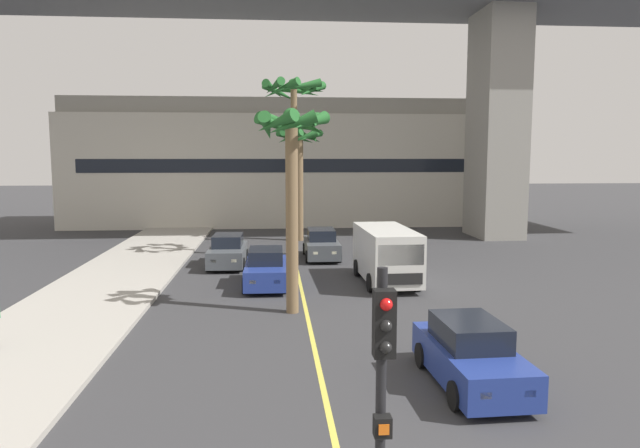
{
  "coord_description": "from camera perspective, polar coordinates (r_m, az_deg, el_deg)",
  "views": [
    {
      "loc": [
        -1.15,
        0.13,
        5.44
      ],
      "look_at": [
        0.0,
        14.0,
        3.79
      ],
      "focal_mm": 32.42,
      "sensor_mm": 36.0,
      "label": 1
    }
  ],
  "objects": [
    {
      "name": "traffic_light_median_near",
      "position": [
        6.85,
        6.14,
        -16.69
      ],
      "size": [
        0.24,
        0.37,
        4.2
      ],
      "color": "black",
      "rests_on": "ground"
    },
    {
      "name": "lane_stripe_center",
      "position": [
        24.5,
        -1.94,
        -6.06
      ],
      "size": [
        0.14,
        56.0,
        0.01
      ],
      "primitive_type": "cube",
      "color": "#DBCC4C",
      "rests_on": "ground"
    },
    {
      "name": "bridge_overpass",
      "position": [
        39.07,
        -0.59,
        21.2
      ],
      "size": [
        66.2,
        8.0,
        19.02
      ],
      "color": "slate",
      "rests_on": "ground"
    },
    {
      "name": "car_queue_fourth",
      "position": [
        24.32,
        -5.35,
        -4.46
      ],
      "size": [
        1.87,
        4.12,
        1.56
      ],
      "color": "navy",
      "rests_on": "ground"
    },
    {
      "name": "palm_tree_mid_median",
      "position": [
        36.9,
        -2.0,
        6.96
      ],
      "size": [
        3.05,
        3.07,
        7.18
      ],
      "color": "brown",
      "rests_on": "ground"
    },
    {
      "name": "pier_building_backdrop",
      "position": [
        47.07,
        -3.35,
        5.98
      ],
      "size": [
        33.92,
        8.04,
        9.75
      ],
      "color": "beige",
      "rests_on": "ground"
    },
    {
      "name": "delivery_van",
      "position": [
        24.82,
        6.54,
        -2.91
      ],
      "size": [
        2.26,
        5.3,
        2.36
      ],
      "color": "silver",
      "rests_on": "ground"
    },
    {
      "name": "sidewalk_left",
      "position": [
        18.1,
        -27.29,
        -11.25
      ],
      "size": [
        4.8,
        80.0,
        0.15
      ],
      "primitive_type": "cube",
      "color": "#ADA89E",
      "rests_on": "ground"
    },
    {
      "name": "car_queue_third",
      "position": [
        30.76,
        0.14,
        -2.07
      ],
      "size": [
        1.84,
        4.1,
        1.56
      ],
      "color": "#4C5156",
      "rests_on": "ground"
    },
    {
      "name": "palm_tree_far_median",
      "position": [
        19.67,
        -2.81,
        6.98
      ],
      "size": [
        2.65,
        2.67,
        7.03
      ],
      "color": "brown",
      "rests_on": "ground"
    },
    {
      "name": "car_queue_front",
      "position": [
        14.51,
        14.62,
        -12.44
      ],
      "size": [
        1.93,
        4.15,
        1.56
      ],
      "color": "navy",
      "rests_on": "ground"
    },
    {
      "name": "palm_tree_near_median",
      "position": [
        30.67,
        -2.58,
        11.52
      ],
      "size": [
        3.44,
        3.48,
        9.41
      ],
      "color": "brown",
      "rests_on": "ground"
    },
    {
      "name": "car_queue_second",
      "position": [
        28.94,
        -9.08,
        -2.71
      ],
      "size": [
        1.89,
        4.13,
        1.56
      ],
      "color": "#4C5156",
      "rests_on": "ground"
    }
  ]
}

